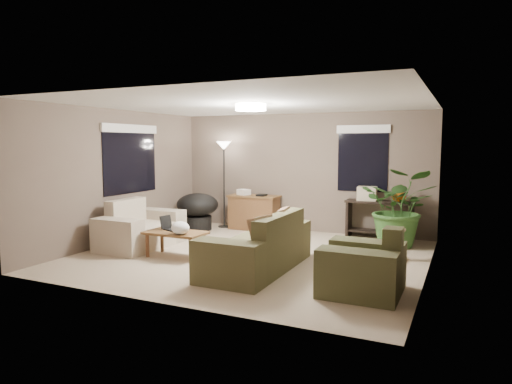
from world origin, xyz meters
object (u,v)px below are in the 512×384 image
at_px(floor_lamp, 224,156).
at_px(houseplant, 400,216).
at_px(cat_scratching_post, 397,247).
at_px(papasan_chair, 198,208).
at_px(loveseat, 140,230).
at_px(console_table, 379,217).
at_px(desk, 254,212).
at_px(main_sofa, 260,250).
at_px(coffee_table, 175,235).
at_px(armchair, 363,269).

bearing_deg(floor_lamp, houseplant, -6.01).
bearing_deg(cat_scratching_post, papasan_chair, 168.40).
relative_size(loveseat, cat_scratching_post, 3.20).
bearing_deg(console_table, houseplant, -49.35).
distance_m(floor_lamp, cat_scratching_post, 4.41).
height_order(loveseat, floor_lamp, floor_lamp).
relative_size(desk, console_table, 0.85).
distance_m(loveseat, desk, 2.65).
bearing_deg(floor_lamp, desk, -0.45).
relative_size(loveseat, papasan_chair, 1.52).
xyz_separation_m(desk, console_table, (2.64, 0.12, 0.06)).
xyz_separation_m(papasan_chair, houseplant, (4.20, 0.13, 0.09)).
xyz_separation_m(loveseat, desk, (1.18, 2.37, 0.08)).
xyz_separation_m(console_table, papasan_chair, (-3.75, -0.65, 0.03)).
height_order(floor_lamp, cat_scratching_post, floor_lamp).
bearing_deg(console_table, desk, -177.30).
distance_m(loveseat, papasan_chair, 1.85).
xyz_separation_m(loveseat, papasan_chair, (0.08, 1.84, 0.17)).
height_order(main_sofa, floor_lamp, floor_lamp).
relative_size(desk, houseplant, 0.77).
bearing_deg(desk, papasan_chair, -154.37).
xyz_separation_m(coffee_table, houseplant, (3.24, 2.33, 0.20)).
relative_size(console_table, cat_scratching_post, 2.60).
xyz_separation_m(main_sofa, desk, (-1.42, 2.83, 0.08)).
bearing_deg(desk, loveseat, -116.48).
distance_m(armchair, houseplant, 2.88).
height_order(loveseat, armchair, same).
relative_size(desk, papasan_chair, 1.05).
bearing_deg(coffee_table, desk, 86.84).
bearing_deg(loveseat, desk, 63.52).
bearing_deg(desk, houseplant, -7.33).
bearing_deg(coffee_table, papasan_chair, 113.46).
height_order(coffee_table, console_table, console_table).
relative_size(desk, floor_lamp, 0.58).
bearing_deg(floor_lamp, console_table, 2.01).
bearing_deg(armchair, papasan_chair, 146.53).
distance_m(main_sofa, houseplant, 2.97).
distance_m(loveseat, console_table, 4.57).
distance_m(desk, console_table, 2.65).
xyz_separation_m(console_table, cat_scratching_post, (0.55, -1.54, -0.22)).
bearing_deg(papasan_chair, coffee_table, -66.54).
distance_m(desk, houseplant, 3.12).
xyz_separation_m(loveseat, console_table, (3.82, 2.49, 0.14)).
bearing_deg(cat_scratching_post, houseplant, 95.83).
height_order(houseplant, cat_scratching_post, houseplant).
height_order(loveseat, cat_scratching_post, loveseat).
distance_m(main_sofa, armchair, 1.67).
height_order(desk, houseplant, houseplant).
bearing_deg(houseplant, floor_lamp, 173.99).
relative_size(armchair, papasan_chair, 0.95).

